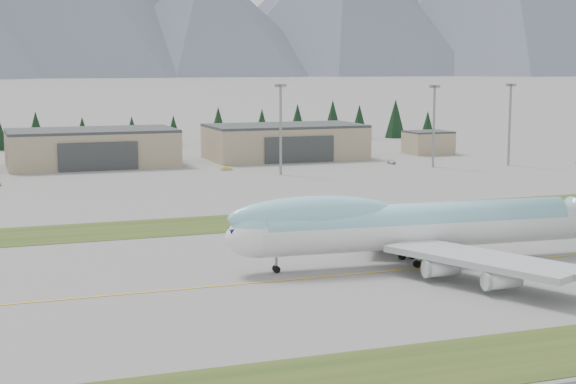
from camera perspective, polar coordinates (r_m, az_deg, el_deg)
name	(u,v)px	position (r m, az deg, el deg)	size (l,w,h in m)	color
ground	(342,276)	(124.82, 3.50, -5.41)	(7000.00, 7000.00, 0.00)	slate
grass_strip_near	(491,360)	(92.55, 13.01, -10.51)	(400.00, 14.00, 0.08)	#2F4418
grass_strip_far	(247,222)	(166.20, -2.65, -1.97)	(400.00, 18.00, 0.08)	#2F4418
taxiway_line_main	(342,276)	(124.82, 3.50, -5.41)	(400.00, 0.40, 0.02)	gold
boeing_747_freighter	(419,225)	(132.58, 8.50, -2.09)	(67.35, 58.08, 17.76)	white
hangar_center	(92,148)	(264.40, -12.56, 2.82)	(48.00, 26.60, 10.80)	tan
hangar_right	(285,142)	(278.38, -0.20, 3.28)	(48.00, 26.60, 10.80)	tan
control_shed	(428,142)	(297.34, 9.05, 3.19)	(14.00, 12.00, 7.60)	tan
floodlight_masts	(308,113)	(239.58, 1.27, 5.13)	(162.21, 7.69, 24.32)	gray
service_vehicle_b	(227,170)	(248.77, -3.99, 1.42)	(1.16, 3.29, 1.09)	gold
service_vehicle_c	(391,164)	(266.02, 6.70, 1.83)	(1.78, 4.40, 1.27)	silver
conifer_belt	(116,127)	(327.33, -11.09, 4.15)	(270.22, 14.11, 16.32)	black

